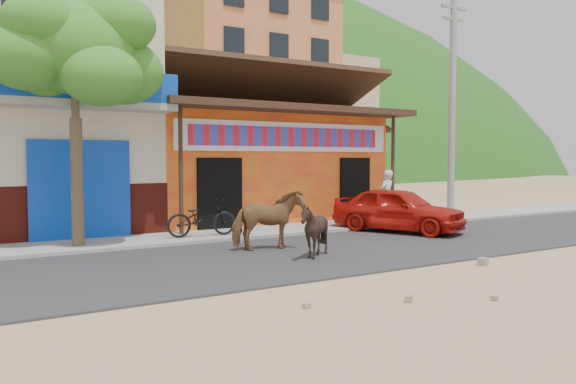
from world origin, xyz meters
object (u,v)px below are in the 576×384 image
red_car (398,209)px  cow_dark (314,231)px  tree (76,118)px  pedestrian (387,196)px  utility_pole (452,104)px  scooter (202,218)px  cow_tan (268,220)px

red_car → cow_dark: bearing=-176.5°
tree → pedestrian: bearing=-0.2°
utility_pole → scooter: bearing=-178.2°
cow_tan → red_car: cow_tan is taller
tree → utility_pole: 12.84m
scooter → pedestrian: bearing=-85.1°
tree → scooter: bearing=-2.1°
tree → red_car: size_ratio=1.57×
tree → red_car: tree is taller
red_car → tree: bearing=145.7°
red_car → scooter: bearing=141.0°
cow_dark → pedestrian: size_ratio=0.69×
red_car → pedestrian: bearing=35.4°
tree → utility_pole: size_ratio=0.75×
cow_dark → scooter: cow_dark is taller
utility_pole → tree: bearing=-179.1°
tree → cow_dark: tree is taller
tree → red_car: 9.10m
utility_pole → cow_tan: (-9.06, -2.74, -3.38)m
utility_pole → scooter: size_ratio=4.26×
utility_pole → cow_tan: utility_pole is taller
utility_pole → red_car: utility_pole is taller
utility_pole → red_car: bearing=-156.3°
tree → pedestrian: 9.82m
cow_tan → pedestrian: (5.84, 2.51, 0.22)m
tree → cow_dark: (4.09, -3.94, -2.50)m
scooter → cow_tan: bearing=-161.0°
utility_pole → pedestrian: size_ratio=4.75×
tree → pedestrian: size_ratio=3.56×
cow_tan → pedestrian: pedestrian is taller
red_car → scooter: red_car is taller
tree → cow_dark: size_ratio=5.15×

